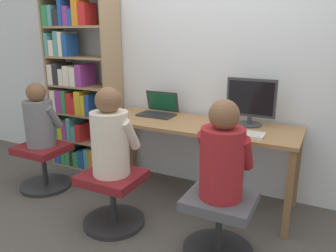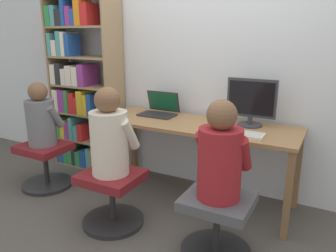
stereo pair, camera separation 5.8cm
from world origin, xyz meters
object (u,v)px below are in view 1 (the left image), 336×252
Objects in this scene: office_chair_left at (219,222)px; keyboard at (238,133)px; office_chair_right at (113,196)px; person_near_shelf at (39,119)px; desktop_monitor at (251,103)px; laptop at (158,110)px; person_at_laptop at (110,137)px; person_at_monitor at (222,155)px; office_chair_side at (44,164)px; bookshelf at (76,89)px.

keyboard is at bearing 93.99° from office_chair_left.
person_near_shelf reaches higher than office_chair_right.
desktop_monitor reaches higher than person_near_shelf.
office_chair_right is (0.02, -0.82, -0.54)m from laptop.
desktop_monitor is 1.22m from person_at_laptop.
person_near_shelf is at bearing -170.98° from keyboard.
keyboard is 0.59× the size of person_at_laptop.
keyboard is 0.81× the size of office_chair_right.
desktop_monitor reaches higher than laptop.
person_at_monitor is 1.33× the size of office_chair_side.
person_near_shelf is at bearing -162.26° from desktop_monitor.
office_chair_left is at bearing -6.60° from person_near_shelf.
laptop is at bearing 162.29° from keyboard.
desktop_monitor is at bearing 0.03° from bookshelf.
desktop_monitor reaches higher than office_chair_side.
desktop_monitor reaches higher than person_at_laptop.
office_chair_left is at bearing 1.49° from office_chair_right.
office_chair_left is 1.00× the size of office_chair_right.
bookshelf is at bearing 95.11° from office_chair_side.
office_chair_side is 0.47m from person_near_shelf.
bookshelf reaches higher than person_at_laptop.
desktop_monitor is at bearing 91.42° from office_chair_left.
bookshelf is at bearing 95.15° from person_near_shelf.
office_chair_side is (-1.03, 0.24, 0.00)m from office_chair_right.
desktop_monitor reaches higher than person_at_monitor.
keyboard is at bearing -92.93° from desktop_monitor.
person_at_monitor reaches higher than keyboard.
desktop_monitor is 0.68× the size of person_near_shelf.
keyboard is at bearing -9.02° from bookshelf.
person_at_laptop is at bearing -88.38° from laptop.
bookshelf is (-1.93, 0.31, 0.17)m from keyboard.
keyboard is 0.66× the size of person_near_shelf.
keyboard is 0.81× the size of office_chair_left.
office_chair_side is (-1.03, 0.24, -0.50)m from person_at_laptop.
desktop_monitor is 1.04× the size of keyboard.
desktop_monitor is 0.36m from keyboard.
person_at_monitor is at bearing 1.48° from person_at_laptop.
keyboard is 0.81× the size of office_chair_side.
laptop is 0.55× the size of person_near_shelf.
office_chair_right is at bearing -90.00° from person_at_laptop.
desktop_monitor is 0.85m from person_at_monitor.
desktop_monitor is 0.84× the size of office_chair_left.
office_chair_right is 1.53m from bookshelf.
office_chair_left is 2.24m from bookshelf.
laptop is at bearing 91.62° from person_at_laptop.
office_chair_right is 1.15m from person_near_shelf.
office_chair_side is at bearing -90.00° from person_near_shelf.
office_chair_right is at bearing -147.48° from keyboard.
laptop is at bearing -178.15° from desktop_monitor.
person_near_shelf reaches higher than office_chair_left.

